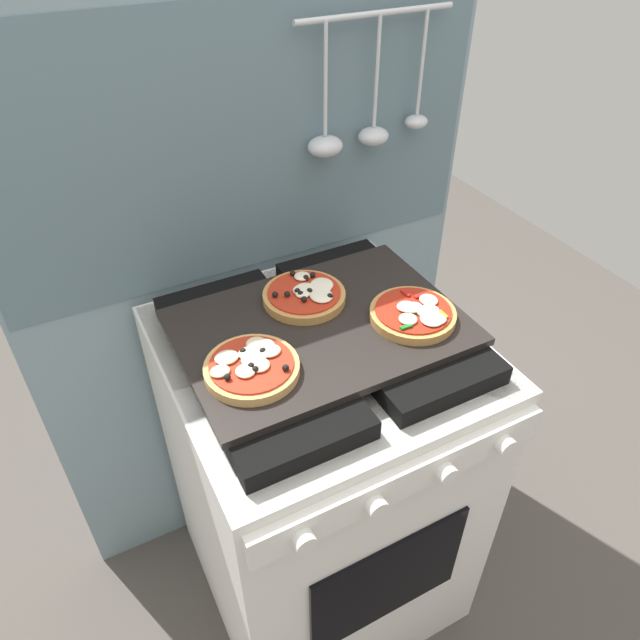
# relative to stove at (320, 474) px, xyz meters

# --- Properties ---
(ground_plane) EXTENTS (4.00, 4.00, 0.00)m
(ground_plane) POSITION_rel_stove_xyz_m (0.00, 0.00, -0.45)
(ground_plane) COLOR #4C4742
(kitchen_backsplash) EXTENTS (1.10, 0.09, 1.55)m
(kitchen_backsplash) POSITION_rel_stove_xyz_m (0.00, 0.34, 0.34)
(kitchen_backsplash) COLOR #7A939E
(kitchen_backsplash) RESTS_ON ground_plane
(stove) EXTENTS (0.60, 0.64, 0.90)m
(stove) POSITION_rel_stove_xyz_m (0.00, 0.00, 0.00)
(stove) COLOR white
(stove) RESTS_ON ground_plane
(baking_tray) EXTENTS (0.54, 0.38, 0.02)m
(baking_tray) POSITION_rel_stove_xyz_m (0.00, 0.00, 0.46)
(baking_tray) COLOR black
(baking_tray) RESTS_ON stove
(pizza_left) EXTENTS (0.17, 0.17, 0.03)m
(pizza_left) POSITION_rel_stove_xyz_m (-0.17, -0.06, 0.48)
(pizza_left) COLOR tan
(pizza_left) RESTS_ON baking_tray
(pizza_right) EXTENTS (0.17, 0.17, 0.03)m
(pizza_right) POSITION_rel_stove_xyz_m (0.17, -0.07, 0.48)
(pizza_right) COLOR #C18947
(pizza_right) RESTS_ON baking_tray
(pizza_center) EXTENTS (0.17, 0.17, 0.03)m
(pizza_center) POSITION_rel_stove_xyz_m (0.01, 0.08, 0.48)
(pizza_center) COLOR #C18947
(pizza_center) RESTS_ON baking_tray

